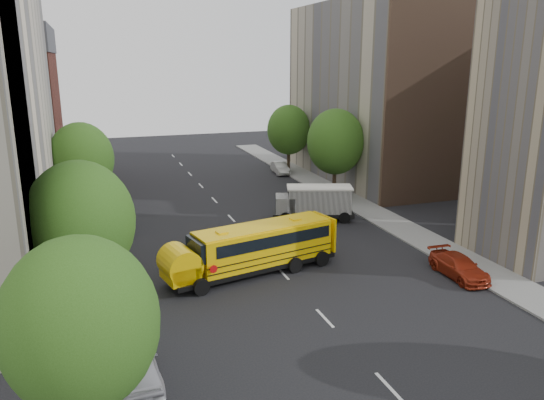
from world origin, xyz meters
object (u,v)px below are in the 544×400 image
street_tree_4 (335,142)px  parked_car_4 (326,192)px  safari_truck (314,202)px  parked_car_2 (109,196)px  parked_car_3 (459,267)px  parked_car_1 (117,218)px  parked_car_5 (280,168)px  parked_car_0 (138,370)px  street_tree_0 (80,324)px  street_tree_2 (81,159)px  street_tree_5 (289,130)px  street_tree_1 (80,222)px  school_bus (251,247)px

street_tree_4 → parked_car_4: (-1.40, -1.32, -4.34)m
safari_truck → parked_car_2: size_ratio=1.47×
parked_car_3 → parked_car_4: (0.00, 18.51, 0.10)m
parked_car_1 → parked_car_3: (18.40, -16.17, -0.16)m
parked_car_5 → parked_car_0: bearing=-112.6°
street_tree_0 → parked_car_2: (1.93, 32.19, -4.01)m
street_tree_2 → parked_car_2: 6.23m
safari_truck → parked_car_4: bearing=74.6°
street_tree_0 → safari_truck: bearing=51.5°
street_tree_0 → street_tree_2: size_ratio=0.96×
street_tree_5 → parked_car_3: 32.12m
parked_car_4 → parked_car_5: parked_car_4 is taller
street_tree_0 → parked_car_2: bearing=86.6°
street_tree_1 → street_tree_5: (22.00, 30.00, -0.25)m
parked_car_0 → parked_car_2: 28.89m
parked_car_0 → parked_car_4: 30.02m
street_tree_5 → parked_car_4: (-1.40, -13.32, -3.96)m
street_tree_2 → parked_car_1: street_tree_2 is taller
school_bus → parked_car_4: school_bus is taller
street_tree_5 → parked_car_4: street_tree_5 is taller
parked_car_5 → street_tree_5: bearing=42.7°
parked_car_1 → parked_car_3: parked_car_1 is taller
street_tree_2 → parked_car_4: bearing=-3.7°
parked_car_2 → parked_car_4: 19.47m
street_tree_1 → parked_car_2: 22.69m
parked_car_1 → parked_car_5: 23.48m
street_tree_2 → parked_car_5: 23.69m
street_tree_2 → parked_car_5: (20.60, 10.93, -4.18)m
safari_truck → street_tree_4: bearing=71.6°
school_bus → parked_car_0: (-7.47, -9.36, -0.95)m
safari_truck → parked_car_1: safari_truck is taller
street_tree_4 → parked_car_2: (-20.07, 4.19, -4.44)m
parked_car_0 → street_tree_5: bearing=-120.7°
street_tree_2 → street_tree_0: bearing=-90.0°
street_tree_0 → street_tree_4: (22.00, 28.00, 0.43)m
street_tree_0 → parked_car_3: 22.52m
safari_truck → street_tree_0: bearing=-109.8°
parked_car_0 → street_tree_4: bearing=-131.2°
street_tree_4 → parked_car_0: 32.22m
safari_truck → street_tree_5: bearing=93.9°
street_tree_4 → parked_car_0: (-20.22, -24.70, -4.37)m
parked_car_1 → street_tree_4: bearing=-173.5°
parked_car_3 → parked_car_4: 18.51m
street_tree_0 → parked_car_3: street_tree_0 is taller
parked_car_4 → parked_car_0: bearing=-133.1°
street_tree_2 → parked_car_2: size_ratio=1.69×
street_tree_1 → school_bus: bearing=16.0°
street_tree_0 → street_tree_1: (0.00, 10.00, 0.31)m
street_tree_0 → street_tree_2: 28.00m
street_tree_1 → street_tree_2: bearing=90.0°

